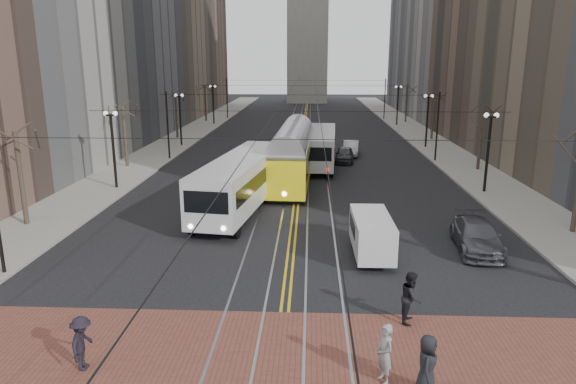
# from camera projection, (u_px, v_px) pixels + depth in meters

# --- Properties ---
(ground) EXTENTS (260.00, 260.00, 0.00)m
(ground) POSITION_uv_depth(u_px,v_px,m) (286.00, 301.00, 20.82)
(ground) COLOR black
(ground) RESTS_ON ground
(sidewalk_left) EXTENTS (5.00, 140.00, 0.15)m
(sidewalk_left) POSITION_uv_depth(u_px,v_px,m) (185.00, 137.00, 64.98)
(sidewalk_left) COLOR gray
(sidewalk_left) RESTS_ON ground
(sidewalk_right) EXTENTS (5.00, 140.00, 0.15)m
(sidewalk_right) POSITION_uv_depth(u_px,v_px,m) (424.00, 138.00, 63.69)
(sidewalk_right) COLOR gray
(sidewalk_right) RESTS_ON ground
(crosswalk_band) EXTENTS (25.00, 6.00, 0.01)m
(crosswalk_band) POSITION_uv_depth(u_px,v_px,m) (280.00, 355.00, 16.95)
(crosswalk_band) COLOR brown
(crosswalk_band) RESTS_ON ground
(streetcar_rails) EXTENTS (4.80, 130.00, 0.02)m
(streetcar_rails) POSITION_uv_depth(u_px,v_px,m) (303.00, 138.00, 64.35)
(streetcar_rails) COLOR gray
(streetcar_rails) RESTS_ON ground
(centre_lines) EXTENTS (0.42, 130.00, 0.01)m
(centre_lines) POSITION_uv_depth(u_px,v_px,m) (303.00, 138.00, 64.35)
(centre_lines) COLOR gold
(centre_lines) RESTS_ON ground
(building_left_far) EXTENTS (16.00, 20.00, 40.00)m
(building_left_far) POSITION_uv_depth(u_px,v_px,m) (177.00, 5.00, 100.13)
(building_left_far) COLOR brown
(building_left_far) RESTS_ON ground
(building_right_far) EXTENTS (16.00, 20.00, 40.00)m
(building_right_far) POSITION_uv_depth(u_px,v_px,m) (441.00, 3.00, 97.93)
(building_right_far) COLOR slate
(building_right_far) RESTS_ON ground
(lamp_posts) EXTENTS (27.60, 57.20, 5.60)m
(lamp_posts) POSITION_uv_depth(u_px,v_px,m) (301.00, 134.00, 47.93)
(lamp_posts) COLOR black
(lamp_posts) RESTS_ON ground
(street_trees) EXTENTS (31.68, 53.28, 5.60)m
(street_trees) POSITION_uv_depth(u_px,v_px,m) (302.00, 125.00, 54.22)
(street_trees) COLOR #382D23
(street_trees) RESTS_ON ground
(trolley_wires) EXTENTS (25.96, 120.00, 6.60)m
(trolley_wires) POSITION_uv_depth(u_px,v_px,m) (302.00, 116.00, 53.57)
(trolley_wires) COLOR black
(trolley_wires) RESTS_ON ground
(transit_bus) EXTENTS (4.79, 13.94, 3.42)m
(transit_bus) POSITION_uv_depth(u_px,v_px,m) (242.00, 183.00, 33.35)
(transit_bus) COLOR silver
(transit_bus) RESTS_ON ground
(streetcar) EXTENTS (3.35, 15.24, 3.57)m
(streetcar) POSITION_uv_depth(u_px,v_px,m) (292.00, 159.00, 40.99)
(streetcar) COLOR yellow
(streetcar) RESTS_ON ground
(rear_bus) EXTENTS (3.27, 12.37, 3.20)m
(rear_bus) POSITION_uv_depth(u_px,v_px,m) (320.00, 148.00, 47.26)
(rear_bus) COLOR beige
(rear_bus) RESTS_ON ground
(cargo_van) EXTENTS (1.85, 4.67, 2.06)m
(cargo_van) POSITION_uv_depth(u_px,v_px,m) (372.00, 236.00, 25.32)
(cargo_van) COLOR silver
(cargo_van) RESTS_ON ground
(sedan_grey) EXTENTS (2.11, 4.38, 1.44)m
(sedan_grey) POSITION_uv_depth(u_px,v_px,m) (344.00, 155.00, 49.03)
(sedan_grey) COLOR #383A3E
(sedan_grey) RESTS_ON ground
(sedan_silver) EXTENTS (1.99, 4.51, 1.44)m
(sedan_silver) POSITION_uv_depth(u_px,v_px,m) (351.00, 148.00, 52.52)
(sedan_silver) COLOR #B9BCC2
(sedan_silver) RESTS_ON ground
(sedan_parked) EXTENTS (2.61, 5.34, 1.50)m
(sedan_parked) POSITION_uv_depth(u_px,v_px,m) (477.00, 236.00, 26.26)
(sedan_parked) COLOR #44454C
(sedan_parked) RESTS_ON ground
(pedestrian_a) EXTENTS (0.84, 1.04, 1.86)m
(pedestrian_a) POSITION_uv_depth(u_px,v_px,m) (427.00, 365.00, 14.79)
(pedestrian_a) COLOR black
(pedestrian_a) RESTS_ON crosswalk_band
(pedestrian_b) EXTENTS (0.67, 0.81, 1.90)m
(pedestrian_b) POSITION_uv_depth(u_px,v_px,m) (385.00, 354.00, 15.32)
(pedestrian_b) COLOR gray
(pedestrian_b) RESTS_ON crosswalk_band
(pedestrian_c) EXTENTS (0.99, 1.13, 1.97)m
(pedestrian_c) POSITION_uv_depth(u_px,v_px,m) (411.00, 297.00, 18.91)
(pedestrian_c) COLOR black
(pedestrian_c) RESTS_ON crosswalk_band
(pedestrian_d) EXTENTS (0.68, 1.16, 1.78)m
(pedestrian_d) POSITION_uv_depth(u_px,v_px,m) (82.00, 343.00, 16.01)
(pedestrian_d) COLOR black
(pedestrian_d) RESTS_ON crosswalk_band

